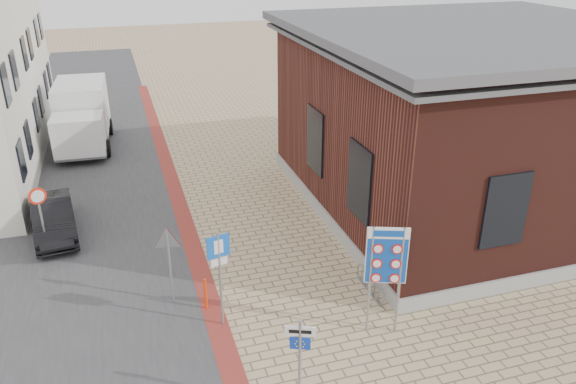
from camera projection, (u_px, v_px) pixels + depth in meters
ground at (311, 358)px, 14.16m from camera, size 120.00×120.00×0.00m
road_strip at (88, 168)px, 25.66m from camera, size 7.00×60.00×0.02m
curb_strip at (179, 203)px, 22.28m from camera, size 0.60×40.00×0.02m
brick_building at (474, 116)px, 21.21m from camera, size 13.00×13.00×6.80m
bike_rack at (370, 284)px, 16.67m from camera, size 0.08×1.80×0.60m
sedan at (54, 218)px, 19.75m from camera, size 1.78×4.02×1.28m
box_truck at (82, 115)px, 27.76m from camera, size 2.75×5.97×3.07m
border_sign at (387, 258)px, 14.21m from camera, size 1.02×0.41×3.15m
essen_sign at (300, 352)px, 11.96m from camera, size 0.62×0.29×2.44m
parking_sign at (219, 263)px, 14.56m from camera, size 0.62×0.18×2.86m
yield_sign at (168, 247)px, 15.61m from camera, size 0.84×0.24×2.39m
speed_sign at (40, 210)px, 18.12m from camera, size 0.54×0.24×2.42m
bollard at (206, 294)px, 15.82m from camera, size 0.11×0.11×1.00m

